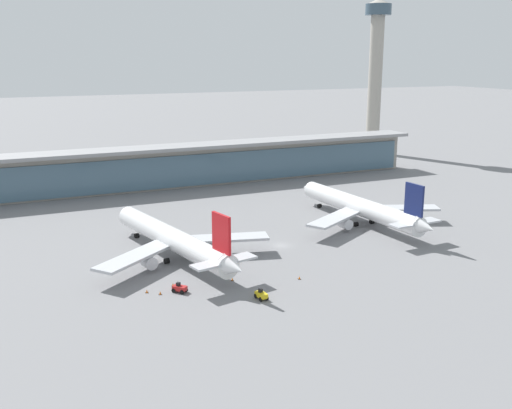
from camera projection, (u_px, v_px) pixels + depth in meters
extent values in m
plane|color=slate|center=(281.00, 245.00, 148.56)|extent=(1200.00, 1200.00, 0.00)
cylinder|color=white|center=(172.00, 238.00, 138.20)|extent=(14.87, 48.65, 5.13)
cone|color=white|center=(125.00, 214.00, 158.90)|extent=(5.86, 5.54, 5.02)
cone|color=white|center=(234.00, 268.00, 117.57)|extent=(5.66, 6.46, 4.61)
cube|color=black|center=(129.00, 213.00, 156.38)|extent=(4.20, 2.86, 0.62)
cube|color=#B7BABF|center=(136.00, 256.00, 128.63)|extent=(20.95, 17.99, 0.62)
cube|color=#B7BABF|center=(222.00, 238.00, 141.20)|extent=(22.81, 10.94, 0.62)
cylinder|color=silver|center=(149.00, 262.00, 130.16)|extent=(3.52, 4.21, 2.83)
cylinder|color=silver|center=(214.00, 248.00, 139.71)|extent=(3.52, 4.21, 2.83)
cube|color=red|center=(221.00, 233.00, 119.59)|extent=(1.86, 6.19, 7.96)
cube|color=#B7BABF|center=(224.00, 261.00, 120.31)|extent=(14.64, 6.68, 0.44)
cylinder|color=black|center=(167.00, 261.00, 135.54)|extent=(1.29, 1.43, 1.24)
cylinder|color=black|center=(188.00, 256.00, 138.76)|extent=(1.29, 1.43, 1.24)
cylinder|color=black|center=(137.00, 236.00, 154.51)|extent=(1.29, 1.43, 1.24)
cylinder|color=white|center=(359.00, 206.00, 167.43)|extent=(8.58, 48.86, 5.13)
cone|color=white|center=(308.00, 188.00, 189.93)|extent=(5.34, 4.96, 5.02)
cone|color=white|center=(425.00, 227.00, 145.01)|extent=(5.00, 5.95, 4.61)
cube|color=black|center=(313.00, 187.00, 187.21)|extent=(3.99, 2.39, 0.62)
cube|color=#B7BABF|center=(336.00, 218.00, 158.76)|extent=(21.96, 15.97, 0.62)
cube|color=#B7BABF|center=(399.00, 208.00, 168.92)|extent=(22.62, 13.50, 0.62)
cylinder|color=silver|center=(345.00, 223.00, 159.97)|extent=(3.09, 3.90, 2.83)
cylinder|color=silver|center=(393.00, 216.00, 167.69)|extent=(3.09, 3.90, 2.83)
cube|color=#141E51|center=(414.00, 200.00, 147.34)|extent=(1.06, 6.22, 7.96)
cube|color=#B7BABF|center=(415.00, 223.00, 147.99)|extent=(14.39, 4.89, 0.44)
cylinder|color=black|center=(356.00, 224.00, 164.90)|extent=(1.15, 1.31, 1.24)
cylinder|color=black|center=(372.00, 222.00, 167.50)|extent=(1.15, 1.31, 1.24)
cylinder|color=black|center=(319.00, 206.00, 185.07)|extent=(1.15, 1.31, 1.24)
cube|color=#B21E1E|center=(180.00, 288.00, 118.97)|extent=(2.97, 3.10, 0.90)
cube|color=black|center=(178.00, 284.00, 118.90)|extent=(0.99, 0.99, 0.70)
cylinder|color=black|center=(186.00, 290.00, 119.31)|extent=(0.80, 0.86, 0.90)
cylinder|color=black|center=(182.00, 292.00, 118.06)|extent=(0.80, 0.86, 0.90)
cylinder|color=black|center=(177.00, 288.00, 120.11)|extent=(0.80, 0.86, 0.90)
cylinder|color=black|center=(174.00, 291.00, 118.85)|extent=(0.80, 0.86, 0.90)
cube|color=gray|center=(180.00, 240.00, 150.03)|extent=(2.95, 3.11, 0.90)
cube|color=black|center=(179.00, 237.00, 149.96)|extent=(0.99, 0.99, 0.70)
cylinder|color=black|center=(185.00, 241.00, 150.36)|extent=(0.79, 0.87, 0.90)
cylinder|color=black|center=(182.00, 243.00, 149.11)|extent=(0.79, 0.87, 0.90)
cylinder|color=black|center=(179.00, 240.00, 151.18)|extent=(0.79, 0.87, 0.90)
cylinder|color=black|center=(176.00, 242.00, 149.93)|extent=(0.79, 0.87, 0.90)
cube|color=yellow|center=(261.00, 295.00, 115.64)|extent=(1.77, 2.93, 0.90)
cube|color=black|center=(261.00, 290.00, 115.70)|extent=(0.76, 0.76, 0.70)
cylinder|color=black|center=(267.00, 298.00, 115.27)|extent=(0.37, 0.92, 0.90)
cylinder|color=black|center=(261.00, 299.00, 114.58)|extent=(0.37, 0.92, 0.90)
cylinder|color=black|center=(262.00, 294.00, 116.92)|extent=(0.37, 0.92, 0.90)
cylinder|color=black|center=(256.00, 296.00, 116.23)|extent=(0.37, 0.92, 0.90)
cube|color=#9E998E|center=(186.00, 167.00, 215.11)|extent=(181.36, 8.00, 14.00)
cube|color=slate|center=(190.00, 171.00, 211.48)|extent=(177.73, 0.50, 11.20)
cube|color=gray|center=(187.00, 147.00, 211.48)|extent=(184.99, 12.80, 1.20)
cylinder|color=#9E998E|center=(375.00, 86.00, 281.78)|extent=(6.40, 6.40, 64.17)
cylinder|color=#384C5B|center=(378.00, 10.00, 273.32)|extent=(12.00, 12.00, 5.00)
cone|color=#9E998E|center=(379.00, 1.00, 272.42)|extent=(10.20, 10.20, 2.40)
cone|color=orange|center=(173.00, 284.00, 122.29)|extent=(0.44, 0.44, 0.70)
cube|color=black|center=(173.00, 286.00, 122.38)|extent=(0.62, 0.62, 0.04)
cone|color=orange|center=(147.00, 291.00, 118.84)|extent=(0.44, 0.44, 0.70)
cube|color=black|center=(147.00, 293.00, 118.92)|extent=(0.62, 0.62, 0.04)
cone|color=orange|center=(160.00, 293.00, 117.99)|extent=(0.44, 0.44, 0.70)
cube|color=black|center=(160.00, 294.00, 118.07)|extent=(0.62, 0.62, 0.04)
cone|color=orange|center=(232.00, 279.00, 125.28)|extent=(0.44, 0.44, 0.70)
cube|color=black|center=(232.00, 280.00, 125.37)|extent=(0.62, 0.62, 0.04)
cone|color=orange|center=(299.00, 278.00, 126.07)|extent=(0.44, 0.44, 0.70)
cube|color=black|center=(299.00, 279.00, 126.15)|extent=(0.62, 0.62, 0.04)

